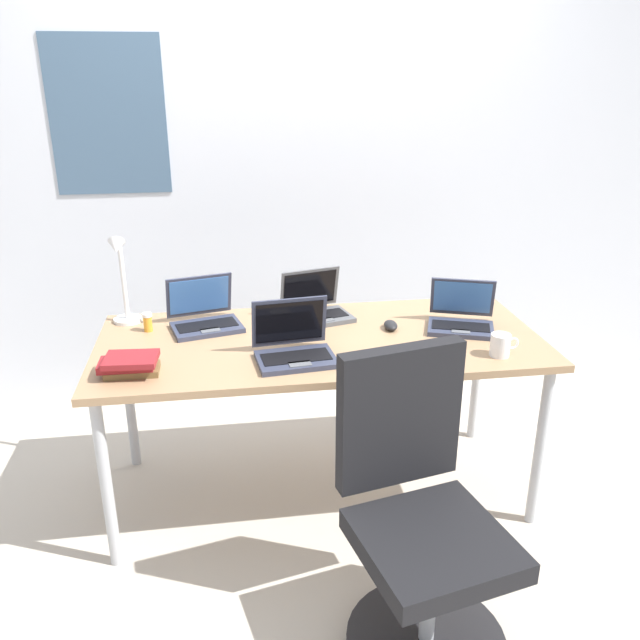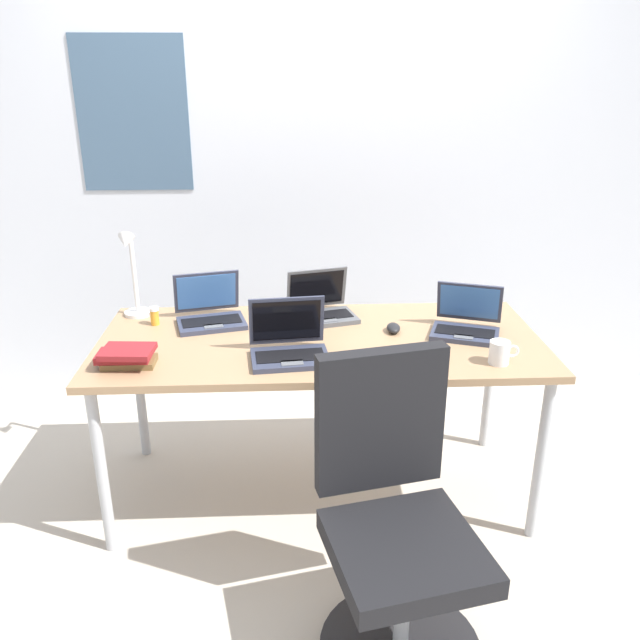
{
  "view_description": "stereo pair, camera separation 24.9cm",
  "coord_description": "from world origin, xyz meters",
  "px_view_note": "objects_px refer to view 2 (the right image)",
  "views": [
    {
      "loc": [
        -0.36,
        -2.43,
        1.78
      ],
      "look_at": [
        0.0,
        0.0,
        0.82
      ],
      "focal_mm": 36.58,
      "sensor_mm": 36.0,
      "label": 1
    },
    {
      "loc": [
        -0.12,
        -2.45,
        1.78
      ],
      "look_at": [
        0.0,
        0.0,
        0.82
      ],
      "focal_mm": 36.58,
      "sensor_mm": 36.0,
      "label": 2
    }
  ],
  "objects_px": {
    "laptop_center": "(322,308)",
    "cell_phone": "(367,366)",
    "computer_mouse": "(393,328)",
    "book_stack": "(127,356)",
    "pill_bottle": "(155,316)",
    "office_chair": "(396,538)",
    "laptop_by_keyboard": "(466,324)",
    "laptop_back_left": "(289,346)",
    "coffee_mug": "(500,352)",
    "laptop_front_right": "(210,313)",
    "desk_lamp": "(132,275)"
  },
  "relations": [
    {
      "from": "laptop_by_keyboard",
      "to": "office_chair",
      "type": "height_order",
      "value": "office_chair"
    },
    {
      "from": "laptop_by_keyboard",
      "to": "book_stack",
      "type": "relative_size",
      "value": 1.56
    },
    {
      "from": "laptop_by_keyboard",
      "to": "cell_phone",
      "type": "bearing_deg",
      "value": -145.3
    },
    {
      "from": "cell_phone",
      "to": "laptop_front_right",
      "type": "bearing_deg",
      "value": 111.95
    },
    {
      "from": "laptop_back_left",
      "to": "laptop_center",
      "type": "height_order",
      "value": "laptop_back_left"
    },
    {
      "from": "laptop_back_left",
      "to": "book_stack",
      "type": "relative_size",
      "value": 1.46
    },
    {
      "from": "office_chair",
      "to": "pill_bottle",
      "type": "bearing_deg",
      "value": 132.04
    },
    {
      "from": "laptop_center",
      "to": "cell_phone",
      "type": "bearing_deg",
      "value": -74.79
    },
    {
      "from": "laptop_back_left",
      "to": "desk_lamp",
      "type": "bearing_deg",
      "value": 146.05
    },
    {
      "from": "laptop_front_right",
      "to": "coffee_mug",
      "type": "relative_size",
      "value": 2.95
    },
    {
      "from": "pill_bottle",
      "to": "office_chair",
      "type": "relative_size",
      "value": 0.08
    },
    {
      "from": "cell_phone",
      "to": "coffee_mug",
      "type": "xyz_separation_m",
      "value": [
        0.5,
        0.01,
        0.04
      ]
    },
    {
      "from": "laptop_front_right",
      "to": "laptop_back_left",
      "type": "bearing_deg",
      "value": -47.91
    },
    {
      "from": "laptop_center",
      "to": "book_stack",
      "type": "height_order",
      "value": "laptop_center"
    },
    {
      "from": "laptop_center",
      "to": "coffee_mug",
      "type": "distance_m",
      "value": 0.82
    },
    {
      "from": "computer_mouse",
      "to": "book_stack",
      "type": "distance_m",
      "value": 1.07
    },
    {
      "from": "laptop_by_keyboard",
      "to": "office_chair",
      "type": "relative_size",
      "value": 0.35
    },
    {
      "from": "pill_bottle",
      "to": "laptop_back_left",
      "type": "bearing_deg",
      "value": -32.22
    },
    {
      "from": "desk_lamp",
      "to": "laptop_center",
      "type": "relative_size",
      "value": 1.24
    },
    {
      "from": "cell_phone",
      "to": "office_chair",
      "type": "height_order",
      "value": "office_chair"
    },
    {
      "from": "laptop_center",
      "to": "book_stack",
      "type": "relative_size",
      "value": 1.5
    },
    {
      "from": "coffee_mug",
      "to": "book_stack",
      "type": "bearing_deg",
      "value": 178.07
    },
    {
      "from": "laptop_back_left",
      "to": "computer_mouse",
      "type": "xyz_separation_m",
      "value": [
        0.44,
        0.23,
        -0.03
      ]
    },
    {
      "from": "laptop_front_right",
      "to": "laptop_center",
      "type": "xyz_separation_m",
      "value": [
        0.48,
        0.04,
        -0.0
      ]
    },
    {
      "from": "laptop_center",
      "to": "book_stack",
      "type": "distance_m",
      "value": 0.88
    },
    {
      "from": "laptop_by_keyboard",
      "to": "coffee_mug",
      "type": "relative_size",
      "value": 2.98
    },
    {
      "from": "computer_mouse",
      "to": "office_chair",
      "type": "xyz_separation_m",
      "value": [
        -0.11,
        -0.87,
        -0.36
      ]
    },
    {
      "from": "book_stack",
      "to": "office_chair",
      "type": "bearing_deg",
      "value": -32.43
    },
    {
      "from": "laptop_by_keyboard",
      "to": "computer_mouse",
      "type": "height_order",
      "value": "laptop_by_keyboard"
    },
    {
      "from": "computer_mouse",
      "to": "coffee_mug",
      "type": "height_order",
      "value": "coffee_mug"
    },
    {
      "from": "pill_bottle",
      "to": "laptop_front_right",
      "type": "bearing_deg",
      "value": 3.5
    },
    {
      "from": "pill_bottle",
      "to": "office_chair",
      "type": "distance_m",
      "value": 1.4
    },
    {
      "from": "desk_lamp",
      "to": "coffee_mug",
      "type": "xyz_separation_m",
      "value": [
        1.46,
        -0.55,
        -0.15
      ]
    },
    {
      "from": "laptop_back_left",
      "to": "coffee_mug",
      "type": "distance_m",
      "value": 0.79
    },
    {
      "from": "laptop_by_keyboard",
      "to": "coffee_mug",
      "type": "xyz_separation_m",
      "value": [
        0.05,
        -0.3,
        0.0
      ]
    },
    {
      "from": "computer_mouse",
      "to": "coffee_mug",
      "type": "bearing_deg",
      "value": -38.93
    },
    {
      "from": "computer_mouse",
      "to": "book_stack",
      "type": "xyz_separation_m",
      "value": [
        -1.04,
        -0.28,
        0.02
      ]
    },
    {
      "from": "laptop_center",
      "to": "coffee_mug",
      "type": "height_order",
      "value": "laptop_center"
    },
    {
      "from": "laptop_back_left",
      "to": "coffee_mug",
      "type": "xyz_separation_m",
      "value": [
        0.78,
        -0.09,
        -0.0
      ]
    },
    {
      "from": "office_chair",
      "to": "coffee_mug",
      "type": "bearing_deg",
      "value": 49.65
    },
    {
      "from": "cell_phone",
      "to": "book_stack",
      "type": "distance_m",
      "value": 0.89
    },
    {
      "from": "desk_lamp",
      "to": "book_stack",
      "type": "distance_m",
      "value": 0.53
    },
    {
      "from": "laptop_center",
      "to": "pill_bottle",
      "type": "bearing_deg",
      "value": -175.89
    },
    {
      "from": "cell_phone",
      "to": "pill_bottle",
      "type": "height_order",
      "value": "pill_bottle"
    },
    {
      "from": "cell_phone",
      "to": "office_chair",
      "type": "distance_m",
      "value": 0.63
    },
    {
      "from": "laptop_front_right",
      "to": "cell_phone",
      "type": "distance_m",
      "value": 0.79
    },
    {
      "from": "computer_mouse",
      "to": "office_chair",
      "type": "bearing_deg",
      "value": -92.99
    },
    {
      "from": "computer_mouse",
      "to": "book_stack",
      "type": "height_order",
      "value": "book_stack"
    },
    {
      "from": "pill_bottle",
      "to": "office_chair",
      "type": "height_order",
      "value": "office_chair"
    },
    {
      "from": "laptop_by_keyboard",
      "to": "office_chair",
      "type": "distance_m",
      "value": 1.01
    }
  ]
}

